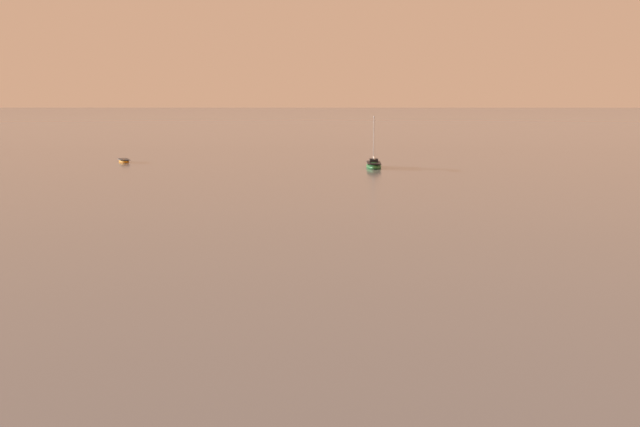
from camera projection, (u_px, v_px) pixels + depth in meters
name	position (u px, v px, depth m)	size (l,w,h in m)	color
sailboat_moored_1	(374.00, 165.00, 86.07)	(1.54, 4.80, 5.37)	#23602D
rowboat_moored_5	(124.00, 161.00, 92.60)	(2.03, 3.15, 0.47)	orange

